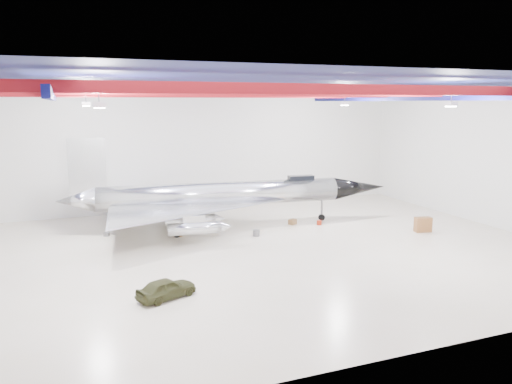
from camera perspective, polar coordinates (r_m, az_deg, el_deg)
name	(u,v)px	position (r m, az deg, el deg)	size (l,w,h in m)	color
floor	(257,251)	(33.46, 0.14, -6.81)	(40.00, 40.00, 0.00)	beige
wall_back	(198,149)	(46.48, -6.64, 4.85)	(40.00, 40.00, 0.00)	silver
wall_right	(493,157)	(43.69, 25.43, 3.59)	(30.00, 30.00, 0.00)	silver
ceiling	(257,83)	(32.01, 0.15, 12.37)	(40.00, 40.00, 0.00)	#0A0F38
ceiling_structure	(257,94)	(31.99, 0.15, 11.16)	(39.50, 29.50, 1.08)	maroon
jet_aircraft	(221,197)	(39.51, -4.06, -0.62)	(26.60, 16.86, 7.26)	silver
jeep	(166,288)	(26.07, -10.21, -10.78)	(1.25, 3.11, 1.06)	#35371B
desk	(423,225)	(40.34, 18.54, -3.55)	(1.24, 0.62, 1.14)	brown
crate_ply	(178,234)	(37.49, -8.92, -4.74)	(0.57, 0.46, 0.40)	olive
engine_drum	(256,233)	(37.15, 0.04, -4.71)	(0.51, 0.51, 0.46)	#59595B
parts_bin	(292,222)	(40.74, 4.19, -3.43)	(0.59, 0.47, 0.41)	olive
crate_small	(106,234)	(38.76, -16.72, -4.66)	(0.39, 0.31, 0.27)	#59595B
tool_chest	(319,223)	(40.79, 7.23, -3.50)	(0.40, 0.40, 0.36)	#9E250F
oil_barrel	(214,229)	(38.58, -4.83, -4.22)	(0.57, 0.46, 0.40)	olive
spares_box	(210,219)	(41.68, -5.28, -3.15)	(0.43, 0.43, 0.38)	#59595B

